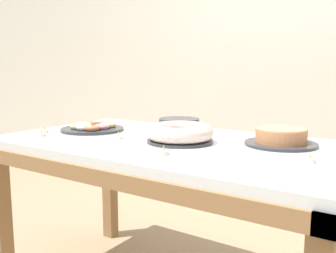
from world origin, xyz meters
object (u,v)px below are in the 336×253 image
object	(u,v)px
cake_golden_bundt	(180,133)
tealight_near_front	(44,131)
tealight_right_edge	(164,152)
tealight_near_cakes	(119,137)
cake_chocolate_round	(281,138)
tealight_left_edge	(42,134)
plate_stack	(179,124)
pastry_platter	(93,128)
tealight_centre	(310,160)

from	to	relation	value
cake_golden_bundt	tealight_near_front	world-z (taller)	cake_golden_bundt
cake_golden_bundt	tealight_near_front	distance (m)	0.71
tealight_right_edge	tealight_near_cakes	world-z (taller)	same
cake_golden_bundt	tealight_near_front	size ratio (longest dim) A/B	7.17
cake_chocolate_round	tealight_left_edge	world-z (taller)	cake_chocolate_round
plate_stack	tealight_right_edge	distance (m)	0.59
tealight_right_edge	tealight_near_front	distance (m)	0.77
tealight_right_edge	plate_stack	bearing A→B (deg)	116.49
pastry_platter	cake_golden_bundt	bearing A→B (deg)	-2.41
cake_golden_bundt	plate_stack	bearing A→B (deg)	122.60
tealight_near_cakes	tealight_near_front	distance (m)	0.42
pastry_platter	tealight_left_edge	bearing A→B (deg)	-107.29
pastry_platter	tealight_left_edge	world-z (taller)	pastry_platter
cake_golden_bundt	tealight_left_edge	world-z (taller)	cake_golden_bundt
cake_golden_bundt	tealight_right_edge	xyz separation A→B (m)	(0.08, -0.24, -0.03)
pastry_platter	cake_chocolate_round	bearing A→B (deg)	9.42
tealight_right_edge	tealight_near_cakes	size ratio (longest dim) A/B	1.00
tealight_centre	tealight_near_front	bearing A→B (deg)	-175.59
cake_golden_bundt	pastry_platter	xyz separation A→B (m)	(-0.54, 0.02, -0.02)
cake_chocolate_round	tealight_left_edge	size ratio (longest dim) A/B	7.36
plate_stack	tealight_centre	bearing A→B (deg)	-25.75
cake_chocolate_round	tealight_left_edge	xyz separation A→B (m)	(-1.00, -0.41, -0.02)
cake_chocolate_round	tealight_centre	distance (m)	0.30
tealight_right_edge	tealight_near_front	bearing A→B (deg)	174.35
pastry_platter	tealight_left_edge	distance (m)	0.26
tealight_right_edge	pastry_platter	bearing A→B (deg)	157.22
tealight_left_edge	plate_stack	bearing A→B (deg)	49.88
cake_golden_bundt	tealight_left_edge	distance (m)	0.66
plate_stack	cake_golden_bundt	bearing A→B (deg)	-57.40
cake_chocolate_round	cake_golden_bundt	distance (m)	0.42
cake_chocolate_round	cake_golden_bundt	world-z (taller)	cake_golden_bundt
pastry_platter	tealight_near_cakes	xyz separation A→B (m)	(0.27, -0.11, -0.01)
cake_chocolate_round	tealight_centre	xyz separation A→B (m)	(0.17, -0.24, -0.02)
cake_golden_bundt	tealight_centre	size ratio (longest dim) A/B	7.17
cake_chocolate_round	tealight_near_cakes	world-z (taller)	cake_chocolate_round
tealight_left_edge	tealight_centre	xyz separation A→B (m)	(1.17, 0.16, 0.00)
cake_golden_bundt	plate_stack	size ratio (longest dim) A/B	1.37
tealight_near_front	tealight_centre	bearing A→B (deg)	4.41
pastry_platter	tealight_right_edge	xyz separation A→B (m)	(0.62, -0.26, -0.01)
plate_stack	tealight_left_edge	xyz separation A→B (m)	(-0.44, -0.52, -0.02)
tealight_right_edge	tealight_left_edge	distance (m)	0.70
pastry_platter	tealight_right_edge	world-z (taller)	pastry_platter
pastry_platter	tealight_near_front	xyz separation A→B (m)	(-0.15, -0.18, -0.01)
plate_stack	tealight_centre	xyz separation A→B (m)	(0.73, -0.35, -0.02)
cake_chocolate_round	cake_golden_bundt	xyz separation A→B (m)	(-0.38, -0.18, 0.01)
tealight_right_edge	tealight_near_front	world-z (taller)	same
tealight_right_edge	tealight_centre	size ratio (longest dim) A/B	1.00
cake_golden_bundt	tealight_centre	bearing A→B (deg)	-6.84
cake_golden_bundt	tealight_near_cakes	xyz separation A→B (m)	(-0.27, -0.09, -0.03)
tealight_right_edge	tealight_near_cakes	distance (m)	0.38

